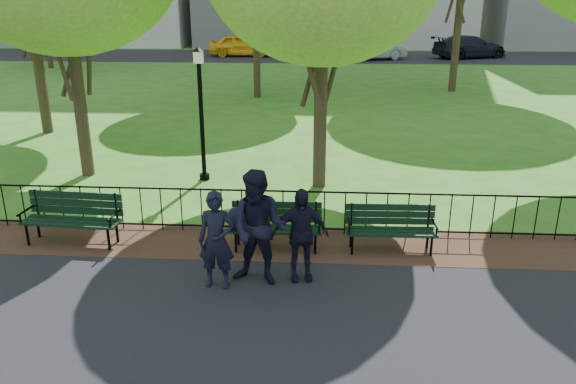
# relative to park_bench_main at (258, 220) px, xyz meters

# --- Properties ---
(ground) EXTENTS (120.00, 120.00, 0.00)m
(ground) POSITION_rel_park_bench_main_xyz_m (-0.21, -1.24, -0.59)
(ground) COLOR #35651A
(dirt_strip) EXTENTS (60.00, 1.60, 0.01)m
(dirt_strip) POSITION_rel_park_bench_main_xyz_m (-0.21, 0.26, -0.58)
(dirt_strip) COLOR #352115
(dirt_strip) RESTS_ON ground
(far_street) EXTENTS (70.00, 9.00, 0.01)m
(far_street) POSITION_rel_park_bench_main_xyz_m (-0.21, 33.76, -0.59)
(far_street) COLOR black
(far_street) RESTS_ON ground
(iron_fence) EXTENTS (24.06, 0.06, 1.00)m
(iron_fence) POSITION_rel_park_bench_main_xyz_m (-0.21, 0.76, -0.09)
(iron_fence) COLOR black
(iron_fence) RESTS_ON ground
(park_bench_main) EXTENTS (1.71, 0.54, 0.94)m
(park_bench_main) POSITION_rel_park_bench_main_xyz_m (0.00, 0.00, 0.00)
(park_bench_main) COLOR black
(park_bench_main) RESTS_ON ground
(park_bench_left_a) EXTENTS (1.86, 0.69, 1.04)m
(park_bench_left_a) POSITION_rel_park_bench_main_xyz_m (-3.49, 0.11, 0.00)
(park_bench_left_a) COLOR black
(park_bench_left_a) RESTS_ON ground
(park_bench_right_a) EXTENTS (1.64, 0.56, 0.92)m
(park_bench_right_a) POSITION_rel_park_bench_main_xyz_m (2.40, 0.14, -0.06)
(park_bench_right_a) COLOR black
(park_bench_right_a) RESTS_ON ground
(lamppost) EXTENTS (0.29, 0.29, 3.27)m
(lamppost) POSITION_rel_park_bench_main_xyz_m (-1.84, 4.03, 1.19)
(lamppost) COLOR black
(lamppost) RESTS_ON ground
(person_left) EXTENTS (0.59, 0.40, 1.59)m
(person_left) POSITION_rel_park_bench_main_xyz_m (-0.49, -1.41, 0.22)
(person_left) COLOR black
(person_left) RESTS_ON asphalt_path
(person_mid) EXTENTS (1.00, 0.67, 1.90)m
(person_mid) POSITION_rel_park_bench_main_xyz_m (0.16, -1.25, 0.37)
(person_mid) COLOR black
(person_mid) RESTS_ON asphalt_path
(person_right) EXTENTS (0.97, 0.53, 1.56)m
(person_right) POSITION_rel_park_bench_main_xyz_m (0.81, -1.08, 0.20)
(person_right) COLOR black
(person_right) RESTS_ON asphalt_path
(taxi) EXTENTS (4.73, 1.93, 1.61)m
(taxi) POSITION_rel_park_bench_main_xyz_m (-5.11, 33.33, 0.22)
(taxi) COLOR yellow
(taxi) RESTS_ON far_street
(sedan_silver) EXTENTS (4.84, 3.26, 1.51)m
(sedan_silver) POSITION_rel_park_bench_main_xyz_m (4.56, 31.56, 0.17)
(sedan_silver) COLOR #989B9F
(sedan_silver) RESTS_ON far_street
(sedan_dark) EXTENTS (5.93, 4.22, 1.60)m
(sedan_dark) POSITION_rel_park_bench_main_xyz_m (11.61, 33.29, 0.22)
(sedan_dark) COLOR black
(sedan_dark) RESTS_ON far_street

